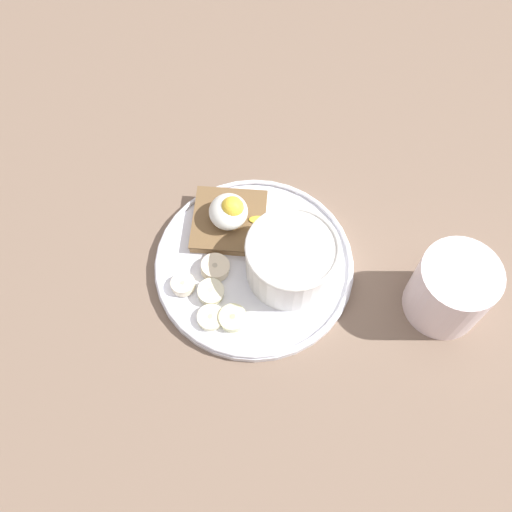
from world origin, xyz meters
TOP-DOWN VIEW (x-y plane):
  - ground_plane at (0.00, 0.00)cm, footprint 120.00×120.00cm
  - plate at (0.00, 0.00)cm, footprint 25.31×25.31cm
  - oatmeal_bowl at (-1.07, -4.53)cm, footprint 11.33×11.33cm
  - toast_slice at (5.79, 3.22)cm, footprint 10.18×10.18cm
  - poached_egg at (5.77, 3.06)cm, footprint 5.16×7.72cm
  - banana_slice_front at (-4.28, 5.32)cm, footprint 4.72×4.71cm
  - banana_slice_left at (-7.51, 5.27)cm, footprint 4.44×4.45cm
  - banana_slice_back at (-3.18, 8.78)cm, footprint 3.65×3.57cm
  - banana_slice_right at (-0.96, 4.87)cm, footprint 5.16×5.18cm
  - banana_slice_inner at (-7.64, 2.59)cm, footprint 4.79×4.80cm
  - coffee_mug at (-5.45, -23.00)cm, footprint 9.28×9.28cm

SIDE VIEW (x-z plane):
  - ground_plane at x=0.00cm, z-range 0.00..2.00cm
  - plate at x=0.00cm, z-range 2.00..3.60cm
  - banana_slice_left at x=-7.51cm, z-range 2.97..3.99cm
  - banana_slice_inner at x=-7.64cm, z-range 2.96..4.27cm
  - banana_slice_back at x=-3.18cm, z-range 2.92..4.32cm
  - banana_slice_front at x=-4.28cm, z-range 2.92..4.56cm
  - banana_slice_right at x=-0.96cm, z-range 2.89..4.67cm
  - toast_slice at x=5.79cm, z-range 3.08..4.55cm
  - poached_egg at x=5.77cm, z-range 4.25..8.38cm
  - oatmeal_bowl at x=-1.07cm, z-range 3.09..9.59cm
  - coffee_mug at x=-5.45cm, z-range 2.11..11.39cm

